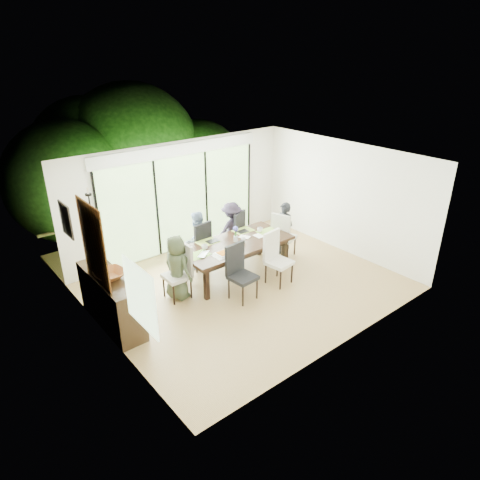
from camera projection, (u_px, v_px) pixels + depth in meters
floor at (247, 287)px, 9.12m from camera, size 6.00×5.00×0.01m
ceiling at (248, 162)px, 7.99m from camera, size 6.00×5.00×0.01m
wall_back at (181, 197)px, 10.33m from camera, size 6.00×0.02×2.70m
wall_front at (349, 276)px, 6.79m from camera, size 6.00×0.02×2.70m
wall_left at (104, 275)px, 6.83m from camera, size 0.02×5.00×2.70m
wall_right at (343, 197)px, 10.28m from camera, size 0.02×5.00×2.70m
glass_doors at (182, 203)px, 10.36m from camera, size 4.20×0.02×2.30m
blinds_header at (179, 150)px, 9.81m from camera, size 4.40×0.06×0.28m
mullion_a at (99, 224)px, 9.15m from camera, size 0.05×0.04×2.30m
mullion_b at (157, 209)px, 9.95m from camera, size 0.05×0.04×2.30m
mullion_c at (206, 197)px, 10.76m from camera, size 0.05×0.04×2.30m
mullion_d at (249, 187)px, 11.56m from camera, size 0.05×0.04×2.30m
side_window at (140, 297)px, 5.94m from camera, size 0.02×0.90×1.00m
deck at (167, 238)px, 11.54m from camera, size 6.00×1.80×0.10m
rail_top at (150, 209)px, 11.85m from camera, size 6.00×0.08×0.06m
foliage_left at (67, 182)px, 11.16m from camera, size 3.20×3.20×3.20m
foliage_mid at (133, 152)px, 12.69m from camera, size 4.00×4.00×4.00m
foliage_right at (199, 165)px, 13.38m from camera, size 2.80×2.80×2.80m
foliage_far at (92, 158)px, 12.69m from camera, size 3.60×3.60×3.60m
table_top at (235, 244)px, 9.28m from camera, size 2.52×1.16×0.06m
table_apron at (235, 248)px, 9.32m from camera, size 2.31×0.95×0.11m
table_leg_fl at (206, 283)px, 8.52m from camera, size 0.09×0.09×0.73m
table_leg_fr at (284, 253)px, 9.76m from camera, size 0.09×0.09×0.73m
table_leg_bl at (183, 267)px, 9.13m from camera, size 0.09×0.09×0.73m
table_leg_br at (259, 241)px, 10.36m from camera, size 0.09×0.09×0.73m
chair_left_end at (176, 272)px, 8.49m from camera, size 0.49×0.49×1.16m
chair_right_end at (284, 234)px, 10.21m from camera, size 0.62×0.62×1.16m
chair_far_left at (197, 244)px, 9.69m from camera, size 0.55×0.55×1.16m
chair_far_right at (231, 233)px, 10.27m from camera, size 0.64×0.64×1.16m
chair_near_left at (243, 273)px, 8.45m from camera, size 0.53×0.53×1.16m
chair_near_right at (279, 259)px, 9.02m from camera, size 0.55×0.55×1.16m
person_left_end at (177, 267)px, 8.46m from camera, size 0.51×0.70×1.36m
person_right_end at (284, 230)px, 10.16m from camera, size 0.43×0.65×1.36m
person_far_left at (197, 240)px, 9.64m from camera, size 0.71×0.54×1.36m
person_far_right at (232, 229)px, 10.21m from camera, size 0.65×0.43×1.36m
placemat_left at (199, 255)px, 8.72m from camera, size 0.46×0.34×0.01m
placemat_right at (268, 231)px, 9.81m from camera, size 0.46×0.34×0.01m
placemat_far_l at (208, 242)px, 9.29m from camera, size 0.46×0.34×0.01m
placemat_far_r at (243, 230)px, 9.86m from camera, size 0.46×0.34×0.01m
placemat_paper at (223, 254)px, 8.74m from camera, size 0.46×0.34×0.01m
tablet_far_l at (213, 241)px, 9.30m from camera, size 0.27×0.19×0.01m
tablet_far_r at (243, 231)px, 9.79m from camera, size 0.25×0.18×0.01m
papers at (261, 235)px, 9.63m from camera, size 0.32×0.23×0.00m
platter_base at (223, 254)px, 8.73m from camera, size 0.27×0.27×0.03m
platter_snacks at (223, 253)px, 8.72m from camera, size 0.21×0.21×0.01m
vase at (236, 239)px, 9.30m from camera, size 0.08×0.08×0.13m
hyacinth_stems at (236, 233)px, 9.25m from camera, size 0.04×0.04×0.17m
hyacinth_blooms at (236, 229)px, 9.21m from camera, size 0.12×0.12×0.12m
laptop at (206, 255)px, 8.70m from camera, size 0.41×0.38×0.03m
cup_a at (205, 247)px, 8.95m from camera, size 0.15×0.15×0.10m
cup_b at (244, 240)px, 9.26m from camera, size 0.14×0.14×0.10m
cup_c at (260, 230)px, 9.77m from camera, size 0.18×0.18×0.10m
book at (243, 238)px, 9.44m from camera, size 0.25×0.28×0.02m
sideboard at (111, 300)px, 7.71m from camera, size 0.50×1.78×1.00m
bowl at (110, 275)px, 7.41m from camera, size 0.53×0.53×0.13m
candlestick_base at (100, 267)px, 7.74m from camera, size 0.11×0.11×0.04m
candlestick_shaft at (94, 232)px, 7.45m from camera, size 0.03×0.03×1.39m
candlestick_pan at (88, 195)px, 7.16m from camera, size 0.11×0.11×0.03m
candle at (88, 191)px, 7.14m from camera, size 0.04×0.04×0.11m
tapestry at (94, 246)px, 6.99m from camera, size 0.02×1.00×1.50m
art_frame at (66, 220)px, 7.89m from camera, size 0.03×0.55×0.65m
art_canvas at (67, 220)px, 7.90m from camera, size 0.01×0.45×0.55m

